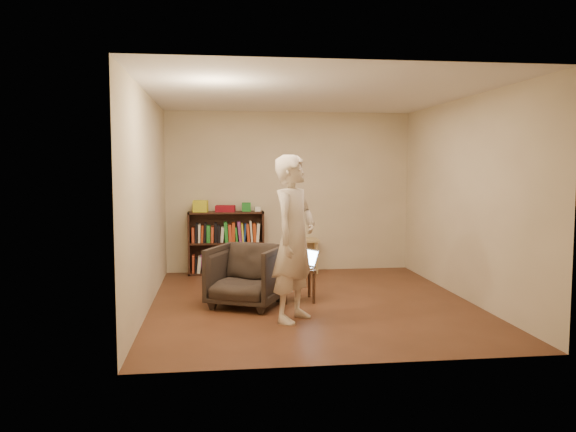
{
  "coord_description": "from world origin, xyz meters",
  "views": [
    {
      "loc": [
        -1.16,
        -6.88,
        1.71
      ],
      "look_at": [
        -0.26,
        0.35,
        1.07
      ],
      "focal_mm": 35.0,
      "sensor_mm": 36.0,
      "label": 1
    }
  ],
  "objects": [
    {
      "name": "box_yellow",
      "position": [
        -1.44,
        2.07,
        1.09
      ],
      "size": [
        0.24,
        0.19,
        0.18
      ],
      "primitive_type": "cube",
      "rotation": [
        0.0,
        0.0,
        -0.14
      ],
      "color": "gold",
      "rests_on": "bookshelf"
    },
    {
      "name": "person",
      "position": [
        -0.33,
        -0.78,
        0.92
      ],
      "size": [
        0.75,
        0.8,
        1.84
      ],
      "primitive_type": "imported",
      "rotation": [
        0.0,
        0.0,
        0.94
      ],
      "color": "beige",
      "rests_on": "floor"
    },
    {
      "name": "armchair",
      "position": [
        -0.83,
        -0.07,
        0.38
      ],
      "size": [
        1.08,
        1.09,
        0.76
      ],
      "primitive_type": "imported",
      "rotation": [
        0.0,
        0.0,
        -0.44
      ],
      "color": "black",
      "rests_on": "floor"
    },
    {
      "name": "ceiling",
      "position": [
        0.0,
        0.0,
        2.6
      ],
      "size": [
        4.5,
        4.5,
        0.0
      ],
      "primitive_type": "plane",
      "color": "silver",
      "rests_on": "wall_back"
    },
    {
      "name": "box_white",
      "position": [
        -0.54,
        2.08,
        1.04
      ],
      "size": [
        0.1,
        0.1,
        0.07
      ],
      "primitive_type": "cube",
      "rotation": [
        0.0,
        0.0,
        0.08
      ],
      "color": "silver",
      "rests_on": "bookshelf"
    },
    {
      "name": "side_table",
      "position": [
        -0.16,
        0.13,
        0.35
      ],
      "size": [
        0.41,
        0.41,
        0.42
      ],
      "color": "black",
      "rests_on": "floor"
    },
    {
      "name": "wall_right",
      "position": [
        2.0,
        0.0,
        1.3
      ],
      "size": [
        0.0,
        4.5,
        4.5
      ],
      "primitive_type": "plane",
      "rotation": [
        1.57,
        0.0,
        -1.57
      ],
      "color": "beige",
      "rests_on": "floor"
    },
    {
      "name": "box_green",
      "position": [
        -0.71,
        2.11,
        1.07
      ],
      "size": [
        0.15,
        0.15,
        0.14
      ],
      "primitive_type": "cube",
      "rotation": [
        0.0,
        0.0,
        -0.06
      ],
      "color": "#217C29",
      "rests_on": "bookshelf"
    },
    {
      "name": "wall_left",
      "position": [
        -2.0,
        0.0,
        1.3
      ],
      "size": [
        0.0,
        4.5,
        4.5
      ],
      "primitive_type": "plane",
      "rotation": [
        1.57,
        0.0,
        1.57
      ],
      "color": "beige",
      "rests_on": "floor"
    },
    {
      "name": "laptop",
      "position": [
        -0.09,
        0.14,
        0.48
      ],
      "size": [
        0.45,
        0.45,
        0.23
      ],
      "rotation": [
        0.0,
        0.0,
        -0.97
      ],
      "color": "silver",
      "rests_on": "side_table"
    },
    {
      "name": "floor",
      "position": [
        0.0,
        0.0,
        0.0
      ],
      "size": [
        4.5,
        4.5,
        0.0
      ],
      "primitive_type": "plane",
      "color": "#472616",
      "rests_on": "ground"
    },
    {
      "name": "stool",
      "position": [
        0.25,
        2.03,
        0.44
      ],
      "size": [
        0.38,
        0.38,
        0.55
      ],
      "color": "tan",
      "rests_on": "floor"
    },
    {
      "name": "red_cloth",
      "position": [
        -1.05,
        2.06,
        1.05
      ],
      "size": [
        0.33,
        0.26,
        0.1
      ],
      "primitive_type": "cube",
      "rotation": [
        0.0,
        0.0,
        -0.13
      ],
      "color": "maroon",
      "rests_on": "bookshelf"
    },
    {
      "name": "bookshelf",
      "position": [
        -1.04,
        2.09,
        0.44
      ],
      "size": [
        1.2,
        0.3,
        1.0
      ],
      "color": "black",
      "rests_on": "floor"
    },
    {
      "name": "wall_back",
      "position": [
        0.0,
        2.25,
        1.3
      ],
      "size": [
        4.0,
        0.0,
        4.0
      ],
      "primitive_type": "plane",
      "rotation": [
        1.57,
        0.0,
        0.0
      ],
      "color": "beige",
      "rests_on": "floor"
    }
  ]
}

